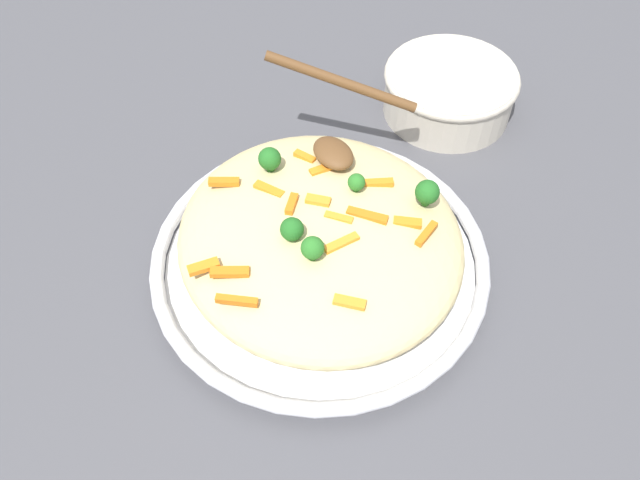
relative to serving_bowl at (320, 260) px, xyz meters
name	(u,v)px	position (x,y,z in m)	size (l,w,h in m)	color
ground_plane	(320,270)	(0.00, 0.00, -0.02)	(2.40, 2.40, 0.00)	#4C4C51
serving_bowl	(320,260)	(0.00, 0.00, 0.00)	(0.38, 0.38, 0.04)	silver
pasta_mound	(320,237)	(0.00, 0.00, 0.04)	(0.32, 0.30, 0.07)	#DBC689
carrot_piece_0	(377,183)	(-0.01, 0.08, 0.07)	(0.04, 0.01, 0.01)	orange
carrot_piece_1	(292,204)	(-0.03, -0.02, 0.08)	(0.03, 0.01, 0.01)	orange
carrot_piece_2	(350,302)	(0.10, -0.03, 0.07)	(0.03, 0.01, 0.01)	orange
carrot_piece_3	(237,300)	(0.04, -0.12, 0.07)	(0.04, 0.01, 0.01)	orange
carrot_piece_4	(224,182)	(-0.10, -0.06, 0.07)	(0.03, 0.01, 0.01)	orange
carrot_piece_5	(426,234)	(0.07, 0.08, 0.07)	(0.03, 0.01, 0.01)	orange
carrot_piece_6	(230,272)	(0.01, -0.11, 0.07)	(0.04, 0.01, 0.01)	orange
carrot_piece_7	(339,218)	(0.01, 0.02, 0.07)	(0.03, 0.01, 0.01)	orange
carrot_piece_8	(321,170)	(-0.06, 0.04, 0.07)	(0.03, 0.01, 0.01)	orange
carrot_piece_9	(341,244)	(0.04, 0.00, 0.07)	(0.04, 0.01, 0.01)	orange
carrot_piece_10	(269,190)	(-0.07, -0.02, 0.07)	(0.04, 0.01, 0.01)	orange
carrot_piece_11	(367,215)	(0.02, 0.04, 0.07)	(0.04, 0.01, 0.01)	orange
carrot_piece_12	(407,222)	(0.05, 0.08, 0.07)	(0.03, 0.01, 0.01)	orange
carrot_piece_13	(305,157)	(-0.09, 0.04, 0.07)	(0.03, 0.01, 0.01)	orange
carrot_piece_14	(204,267)	(-0.01, -0.13, 0.07)	(0.03, 0.01, 0.01)	orange
carrot_piece_15	(318,201)	(-0.02, 0.01, 0.08)	(0.03, 0.01, 0.01)	orange
broccoli_floret_0	(427,192)	(0.04, 0.11, 0.08)	(0.03, 0.03, 0.03)	#205B1C
broccoli_floret_1	(270,159)	(-0.09, -0.01, 0.09)	(0.03, 0.03, 0.03)	#205B1C
broccoli_floret_2	(292,229)	(0.01, -0.04, 0.09)	(0.02, 0.02, 0.03)	#205B1C
broccoli_floret_3	(312,248)	(0.04, -0.03, 0.09)	(0.02, 0.02, 0.03)	#296820
broccoli_floret_4	(356,182)	(-0.01, 0.05, 0.08)	(0.02, 0.02, 0.02)	#296820
serving_spoon	(337,124)	(-0.09, 0.08, 0.09)	(0.16, 0.15, 0.07)	brown
companion_bowl	(449,89)	(-0.14, 0.30, 0.02)	(0.18, 0.18, 0.07)	beige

